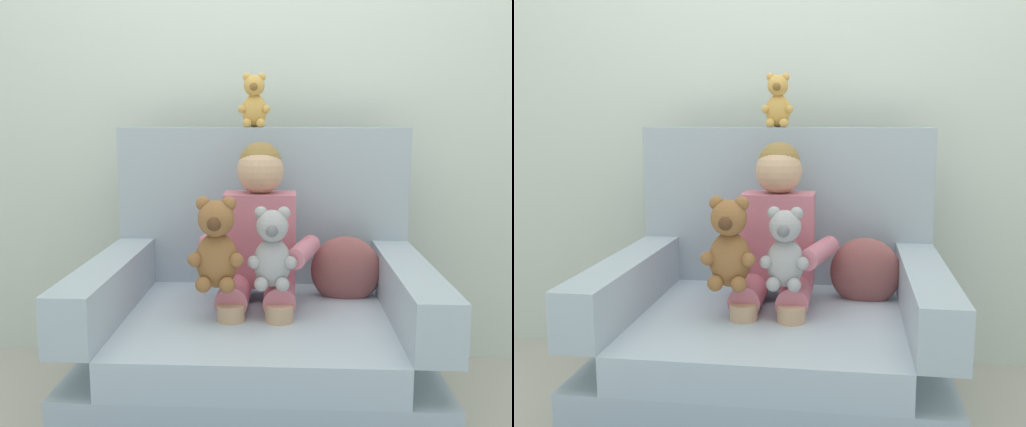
# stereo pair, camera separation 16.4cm
# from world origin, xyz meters

# --- Properties ---
(ground_plane) EXTENTS (8.00, 8.00, 0.00)m
(ground_plane) POSITION_xyz_m (0.00, 0.00, 0.00)
(ground_plane) COLOR #ADA89E
(back_wall) EXTENTS (6.00, 0.10, 2.60)m
(back_wall) POSITION_xyz_m (0.00, 0.71, 1.30)
(back_wall) COLOR silver
(back_wall) RESTS_ON ground
(armchair) EXTENTS (1.16, 0.96, 1.06)m
(armchair) POSITION_xyz_m (0.00, 0.06, 0.32)
(armchair) COLOR #9EADBC
(armchair) RESTS_ON ground
(seated_child) EXTENTS (0.45, 0.39, 0.82)m
(seated_child) POSITION_xyz_m (-0.00, 0.08, 0.64)
(seated_child) COLOR #C66B7F
(seated_child) RESTS_ON armchair
(plush_brown) EXTENTS (0.18, 0.15, 0.31)m
(plush_brown) POSITION_xyz_m (-0.13, -0.11, 0.68)
(plush_brown) COLOR brown
(plush_brown) RESTS_ON armchair
(plush_grey) EXTENTS (0.16, 0.13, 0.27)m
(plush_grey) POSITION_xyz_m (0.05, -0.09, 0.67)
(plush_grey) COLOR #9E9EA3
(plush_grey) RESTS_ON armchair
(plush_honey_on_backrest) EXTENTS (0.13, 0.10, 0.22)m
(plush_honey_on_backrest) POSITION_xyz_m (-0.04, 0.40, 1.16)
(plush_honey_on_backrest) COLOR gold
(plush_honey_on_backrest) RESTS_ON armchair
(throw_pillow) EXTENTS (0.27, 0.13, 0.26)m
(throw_pillow) POSITION_xyz_m (0.32, 0.18, 0.53)
(throw_pillow) COLOR #8C4C4C
(throw_pillow) RESTS_ON armchair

